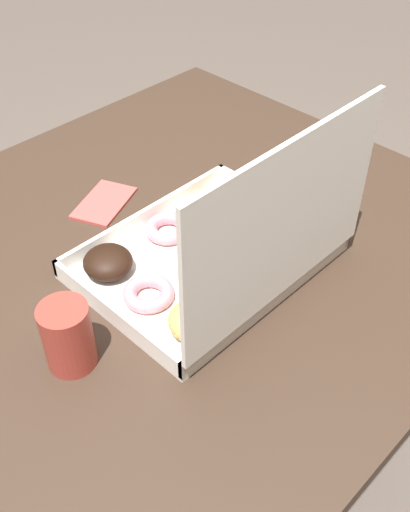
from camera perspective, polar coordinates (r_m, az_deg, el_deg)
name	(u,v)px	position (r m, az deg, el deg)	size (l,w,h in m)	color
ground_plane	(166,479)	(1.67, -3.78, -20.47)	(8.00, 8.00, 0.00)	#564C44
dining_table	(149,298)	(1.12, -5.31, -3.97)	(1.25, 1.01, 0.77)	#38281E
donut_box	(218,251)	(0.99, 1.26, 0.51)	(0.41, 0.32, 0.32)	silver
coffee_mug	(68,335)	(0.88, -12.96, -7.38)	(0.07, 0.07, 0.11)	#A3382D
paper_napkin	(104,203)	(1.19, -9.59, 5.02)	(0.15, 0.13, 0.01)	#CC4C47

